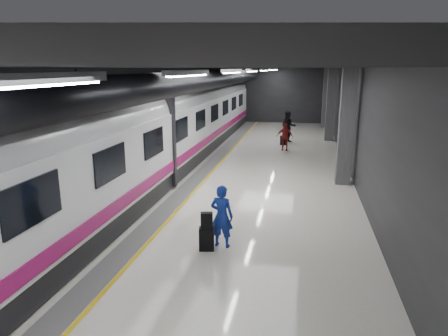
{
  "coord_description": "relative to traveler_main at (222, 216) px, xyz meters",
  "views": [
    {
      "loc": [
        2.92,
        -13.97,
        4.49
      ],
      "look_at": [
        0.47,
        -1.74,
        1.35
      ],
      "focal_mm": 32.0,
      "sensor_mm": 36.0,
      "label": 1
    }
  ],
  "objects": [
    {
      "name": "traveler_far_a",
      "position": [
        1.02,
        15.42,
        0.14
      ],
      "size": [
        1.03,
        0.85,
        1.93
      ],
      "primitive_type": "imported",
      "rotation": [
        0.0,
        0.0,
        0.14
      ],
      "color": "black",
      "rests_on": "ground"
    },
    {
      "name": "shoulder_bag",
      "position": [
        -0.32,
        -0.32,
        -0.01
      ],
      "size": [
        0.33,
        0.23,
        0.4
      ],
      "primitive_type": "cube",
      "rotation": [
        0.0,
        0.0,
        0.24
      ],
      "color": "black",
      "rests_on": "suitcase_main"
    },
    {
      "name": "train",
      "position": [
        -4.24,
        4.62,
        1.25
      ],
      "size": [
        3.05,
        38.0,
        4.05
      ],
      "color": "black",
      "rests_on": "ground"
    },
    {
      "name": "traveler_main",
      "position": [
        0.0,
        0.0,
        0.0
      ],
      "size": [
        0.65,
        0.48,
        1.64
      ],
      "primitive_type": "imported",
      "rotation": [
        0.0,
        0.0,
        2.99
      ],
      "color": "#164AA8",
      "rests_on": "ground"
    },
    {
      "name": "platform_hall",
      "position": [
        -1.28,
        5.58,
        2.72
      ],
      "size": [
        10.02,
        40.02,
        4.51
      ],
      "color": "black",
      "rests_on": "ground"
    },
    {
      "name": "traveler_far_b",
      "position": [
        0.94,
        12.83,
        -0.06
      ],
      "size": [
        0.91,
        0.39,
        1.53
      ],
      "primitive_type": "imported",
      "rotation": [
        0.0,
        0.0,
        -0.02
      ],
      "color": "maroon",
      "rests_on": "ground"
    },
    {
      "name": "suitcase_main",
      "position": [
        -0.33,
        -0.3,
        -0.52
      ],
      "size": [
        0.41,
        0.3,
        0.61
      ],
      "primitive_type": "cube",
      "rotation": [
        0.0,
        0.0,
        0.19
      ],
      "color": "black",
      "rests_on": "ground"
    },
    {
      "name": "suitcase_far",
      "position": [
        0.79,
        14.46,
        -0.55
      ],
      "size": [
        0.39,
        0.27,
        0.54
      ],
      "primitive_type": "cube",
      "rotation": [
        0.0,
        0.0,
        0.1
      ],
      "color": "black",
      "rests_on": "ground"
    },
    {
      "name": "ground",
      "position": [
        -0.99,
        4.62,
        -0.82
      ],
      "size": [
        40.0,
        40.0,
        0.0
      ],
      "primitive_type": "plane",
      "color": "white",
      "rests_on": "ground"
    }
  ]
}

